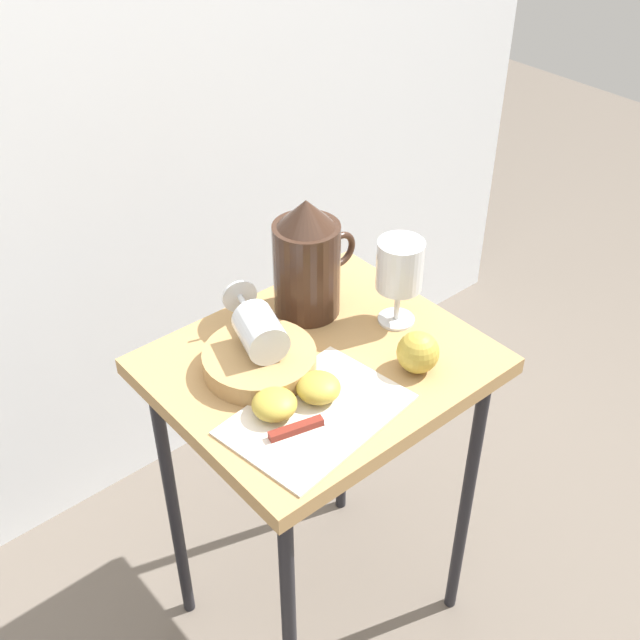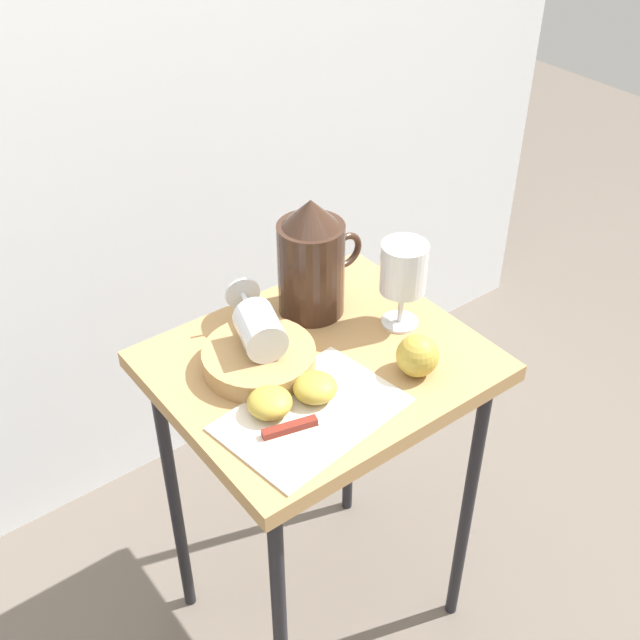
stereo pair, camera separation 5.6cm
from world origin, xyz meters
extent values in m
plane|color=#665B51|center=(0.00, 0.00, 0.00)|extent=(6.00, 6.00, 0.00)
cube|color=white|center=(0.00, 0.61, 0.97)|extent=(2.40, 0.03, 1.94)
cube|color=#AD8451|center=(0.00, 0.00, 0.67)|extent=(0.51, 0.44, 0.03)
cylinder|color=black|center=(-0.22, -0.18, 0.33)|extent=(0.02, 0.02, 0.66)
cylinder|color=black|center=(0.22, -0.18, 0.33)|extent=(0.02, 0.02, 0.66)
cylinder|color=black|center=(-0.22, 0.18, 0.33)|extent=(0.02, 0.02, 0.66)
cylinder|color=black|center=(0.22, 0.18, 0.33)|extent=(0.02, 0.02, 0.66)
cube|color=silver|center=(-0.09, -0.10, 0.69)|extent=(0.29, 0.22, 0.00)
cylinder|color=#AD8451|center=(-0.09, 0.04, 0.71)|extent=(0.18, 0.18, 0.03)
cylinder|color=#382319|center=(0.07, 0.12, 0.77)|extent=(0.12, 0.12, 0.17)
cylinder|color=#D1661E|center=(0.07, 0.12, 0.74)|extent=(0.11, 0.11, 0.09)
cone|color=#382319|center=(0.07, 0.12, 0.88)|extent=(0.10, 0.10, 0.05)
torus|color=#382319|center=(0.15, 0.12, 0.78)|extent=(0.07, 0.01, 0.07)
cylinder|color=silver|center=(0.17, -0.01, 0.69)|extent=(0.06, 0.06, 0.00)
cylinder|color=silver|center=(0.17, -0.01, 0.73)|extent=(0.01, 0.01, 0.07)
cylinder|color=silver|center=(0.17, -0.01, 0.80)|extent=(0.08, 0.08, 0.09)
cylinder|color=#D1661E|center=(0.17, -0.01, 0.78)|extent=(0.07, 0.07, 0.04)
cylinder|color=silver|center=(-0.08, 0.05, 0.76)|extent=(0.09, 0.10, 0.07)
cylinder|color=silver|center=(-0.06, 0.12, 0.76)|extent=(0.03, 0.06, 0.01)
cylinder|color=silver|center=(-0.05, 0.15, 0.76)|extent=(0.06, 0.02, 0.06)
ellipsoid|color=#B29938|center=(-0.14, -0.06, 0.71)|extent=(0.07, 0.07, 0.04)
ellipsoid|color=#B29938|center=(-0.06, -0.07, 0.71)|extent=(0.07, 0.07, 0.04)
sphere|color=#B29938|center=(0.10, -0.12, 0.72)|extent=(0.07, 0.07, 0.07)
cube|color=silver|center=(-0.03, -0.14, 0.69)|extent=(0.14, 0.05, 0.00)
cube|color=maroon|center=(-0.14, -0.11, 0.70)|extent=(0.09, 0.03, 0.01)
camera|label=1|loc=(-0.66, -0.78, 1.54)|focal=45.43mm
camera|label=2|loc=(-0.62, -0.81, 1.54)|focal=45.43mm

